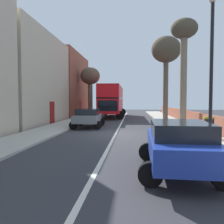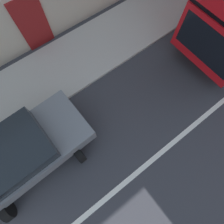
% 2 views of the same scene
% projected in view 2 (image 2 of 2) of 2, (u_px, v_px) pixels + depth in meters
% --- Properties ---
extents(parked_car_grey_left_2, '(2.59, 4.18, 1.53)m').
position_uv_depth(parked_car_grey_left_2, '(19.00, 155.00, 5.22)').
color(parked_car_grey_left_2, slate).
rests_on(parked_car_grey_left_2, ground).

